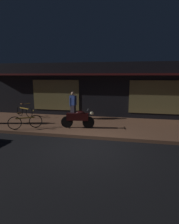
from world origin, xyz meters
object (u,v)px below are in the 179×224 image
(motorcycle, at_px, (78,118))
(person_bystander, at_px, (73,105))
(bicycle_extra, at_px, (25,122))
(bicycle_parked, at_px, (24,111))

(motorcycle, bearing_deg, person_bystander, 113.45)
(motorcycle, distance_m, bicycle_extra, 2.66)
(motorcycle, height_order, person_bystander, person_bystander)
(motorcycle, relative_size, person_bystander, 1.02)
(bicycle_extra, bearing_deg, person_bystander, 56.23)
(bicycle_parked, relative_size, bicycle_extra, 1.08)
(motorcycle, relative_size, bicycle_parked, 1.12)
(bicycle_parked, xyz_separation_m, bicycle_extra, (1.54, -2.52, 0.00))
(bicycle_parked, distance_m, bicycle_extra, 2.96)
(bicycle_parked, bearing_deg, bicycle_extra, -58.58)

